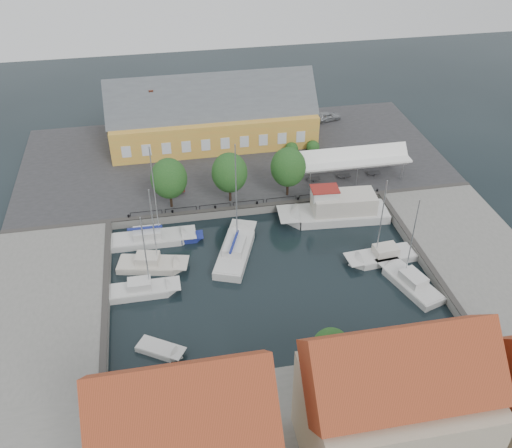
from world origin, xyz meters
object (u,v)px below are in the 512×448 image
(west_boat_c, at_px, (143,291))
(launch_nw, at_px, (184,239))
(trawler, at_px, (338,211))
(west_boat_a, at_px, (152,240))
(warehouse, at_px, (208,117))
(car_silver, at_px, (327,116))
(east_boat_b, at_px, (382,257))
(launch_sw, at_px, (160,351))
(car_red, at_px, (170,183))
(tent_canopy, at_px, (353,159))
(west_boat_b, at_px, (151,266))
(east_boat_c, at_px, (410,283))
(center_sailboat, at_px, (236,252))

(west_boat_c, distance_m, launch_nw, 9.32)
(trawler, height_order, west_boat_a, west_boat_a)
(trawler, relative_size, west_boat_c, 1.37)
(warehouse, relative_size, car_silver, 6.71)
(east_boat_b, relative_size, west_boat_a, 0.85)
(launch_sw, bearing_deg, car_red, 84.18)
(tent_canopy, relative_size, trawler, 1.05)
(east_boat_b, xyz_separation_m, west_boat_b, (-24.22, 3.19, -0.00))
(west_boat_c, bearing_deg, west_boat_b, 76.59)
(east_boat_b, height_order, launch_nw, east_boat_b)
(launch_sw, bearing_deg, trawler, 38.21)
(west_boat_a, relative_size, west_boat_c, 1.28)
(warehouse, distance_m, car_red, 13.99)
(car_red, bearing_deg, east_boat_c, -73.46)
(warehouse, xyz_separation_m, car_silver, (18.26, 2.86, -2.70))
(center_sailboat, xyz_separation_m, east_boat_b, (15.20, -3.74, -0.10))
(car_silver, bearing_deg, west_boat_c, 125.06)
(center_sailboat, xyz_separation_m, trawler, (12.82, 4.61, 0.65))
(car_red, xyz_separation_m, launch_sw, (-2.61, -25.60, -1.63))
(west_boat_c, xyz_separation_m, launch_nw, (4.63, 8.09, -0.17))
(car_red, xyz_separation_m, east_boat_b, (21.29, -17.00, -1.46))
(trawler, relative_size, west_boat_a, 1.08)
(west_boat_b, bearing_deg, west_boat_c, -103.41)
(west_boat_a, distance_m, west_boat_c, 8.46)
(tent_canopy, height_order, east_boat_b, east_boat_b)
(east_boat_c, bearing_deg, launch_nw, 151.33)
(tent_canopy, bearing_deg, trawler, -119.84)
(center_sailboat, bearing_deg, west_boat_a, 155.62)
(car_silver, xyz_separation_m, car_red, (-24.58, -15.05, -0.00))
(car_silver, distance_m, car_red, 28.82)
(west_boat_b, distance_m, west_boat_c, 3.95)
(warehouse, height_order, west_boat_b, warehouse)
(center_sailboat, height_order, launch_nw, center_sailboat)
(launch_nw, bearing_deg, west_boat_a, 175.08)
(center_sailboat, height_order, west_boat_b, center_sailboat)
(car_red, bearing_deg, west_boat_b, -131.82)
(car_silver, bearing_deg, car_red, 107.53)
(center_sailboat, bearing_deg, car_silver, 56.86)
(trawler, bearing_deg, center_sailboat, -160.22)
(warehouse, distance_m, east_boat_b, 33.06)
(tent_canopy, distance_m, launch_nw, 23.76)
(tent_canopy, bearing_deg, center_sailboat, -145.45)
(trawler, xyz_separation_m, west_boat_c, (-22.76, -9.00, -0.76))
(west_boat_c, relative_size, launch_sw, 2.12)
(tent_canopy, bearing_deg, car_red, 175.82)
(tent_canopy, relative_size, west_boat_c, 1.45)
(west_boat_b, bearing_deg, car_silver, 46.37)
(west_boat_c, bearing_deg, center_sailboat, 23.85)
(car_red, height_order, west_boat_c, west_boat_c)
(launch_sw, xyz_separation_m, launch_nw, (3.40, 16.03, -0.00))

